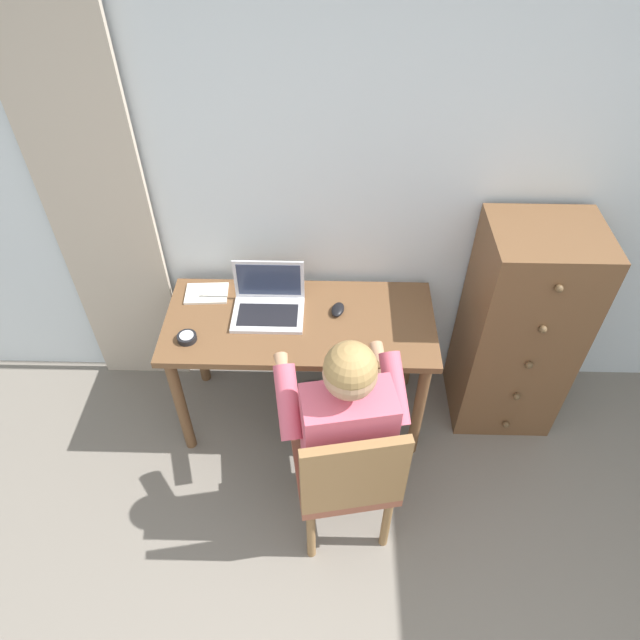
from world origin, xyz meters
TOP-DOWN VIEW (x-y plane):
  - wall_back at (0.00, 2.20)m, footprint 4.80×0.05m
  - curtain_panel at (-1.32, 2.13)m, footprint 0.50×0.03m
  - desk at (-0.37, 1.84)m, footprint 1.30×0.58m
  - dresser at (0.71, 1.92)m, footprint 0.51×0.47m
  - chair at (-0.14, 1.15)m, footprint 0.49×0.47m
  - person_seated at (-0.17, 1.33)m, footprint 0.60×0.63m
  - laptop at (-0.53, 1.90)m, footprint 0.34×0.25m
  - computer_mouse at (-0.19, 1.90)m, footprint 0.08×0.11m
  - desk_clock at (-0.89, 1.69)m, footprint 0.09×0.09m
  - notebook_pad at (-0.85, 2.01)m, footprint 0.22×0.16m

SIDE VIEW (x-z plane):
  - chair at x=-0.14m, z-range 0.05..0.94m
  - dresser at x=0.71m, z-range 0.00..1.20m
  - desk at x=-0.37m, z-range 0.26..0.98m
  - person_seated at x=-0.17m, z-range 0.08..1.28m
  - notebook_pad at x=-0.85m, z-range 0.72..0.74m
  - desk_clock at x=-0.89m, z-range 0.72..0.76m
  - computer_mouse at x=-0.19m, z-range 0.72..0.76m
  - laptop at x=-0.53m, z-range 0.66..0.89m
  - curtain_panel at x=-1.32m, z-range 0.00..2.13m
  - wall_back at x=0.00m, z-range 0.00..2.50m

